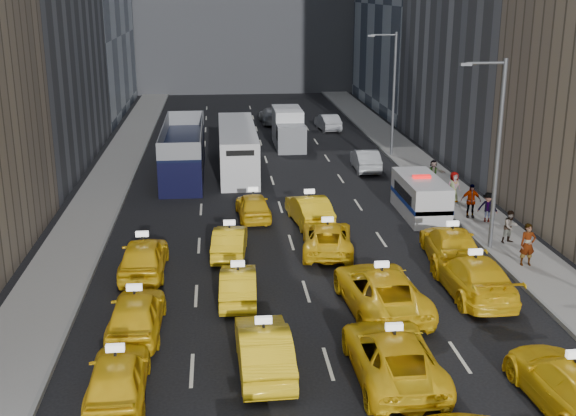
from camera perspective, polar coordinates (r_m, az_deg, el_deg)
name	(u,v)px	position (r m, az deg, el deg)	size (l,w,h in m)	color
ground	(338,396)	(22.85, 3.98, -14.60)	(160.00, 160.00, 0.00)	black
sidewalk_west	(105,188)	(46.28, -14.23, 1.58)	(3.00, 90.00, 0.15)	gray
sidewalk_east	(434,179)	(47.82, 11.50, 2.25)	(3.00, 90.00, 0.15)	gray
curb_west	(129,187)	(46.08, -12.45, 1.66)	(0.15, 90.00, 0.18)	slate
curb_east	(413,179)	(47.41, 9.82, 2.24)	(0.15, 90.00, 0.18)	slate
streetlight_near	(496,149)	(34.36, 16.09, 4.50)	(2.15, 0.22, 9.00)	#595B60
streetlight_far	(392,90)	(53.17, 8.24, 9.21)	(2.15, 0.22, 9.00)	#595B60
taxi_4	(117,377)	(22.86, -13.33, -12.86)	(1.78, 4.41, 1.50)	yellow
taxi_5	(264,348)	(23.79, -1.93, -11.02)	(1.66, 4.77, 1.57)	yellow
taxi_6	(393,355)	(23.64, 8.28, -11.43)	(2.58, 5.59, 1.55)	yellow
taxi_7	(572,385)	(23.31, 21.51, -12.91)	(2.24, 5.52, 1.60)	yellow
taxi_8	(136,314)	(26.64, -11.92, -8.17)	(1.88, 4.68, 1.59)	yellow
taxi_9	(238,285)	(28.87, -3.96, -6.06)	(1.42, 4.08, 1.34)	yellow
taxi_10	(381,290)	(28.18, 7.34, -6.42)	(2.75, 5.95, 1.65)	yellow
taxi_11	(474,276)	(30.20, 14.45, -5.22)	(2.29, 5.63, 1.64)	yellow
taxi_12	(143,257)	(31.92, -11.35, -3.78)	(1.93, 4.80, 1.64)	yellow
taxi_13	(230,241)	(33.66, -4.62, -2.63)	(1.46, 4.18, 1.38)	yellow
taxi_14	(327,238)	(34.04, 3.11, -2.37)	(2.29, 4.96, 1.38)	yellow
taxi_15	(451,245)	(33.57, 12.77, -2.86)	(2.25, 5.52, 1.60)	yellow
taxi_16	(253,206)	(38.91, -2.76, 0.17)	(1.68, 4.18, 1.42)	yellow
taxi_17	(309,210)	(38.03, 1.69, -0.12)	(1.63, 4.69, 1.54)	yellow
nypd_van	(421,197)	(39.98, 10.43, 0.83)	(2.66, 5.49, 2.27)	silver
double_decker	(183,151)	(48.31, -8.27, 4.49)	(3.29, 11.57, 3.33)	black
city_bus	(237,149)	(49.36, -4.02, 4.70)	(3.69, 11.82, 3.00)	silver
box_truck	(288,129)	(56.85, 0.03, 6.30)	(2.50, 6.40, 2.88)	white
misc_car_0	(366,160)	(49.59, 6.15, 3.81)	(1.55, 4.44, 1.46)	#B1B5B9
misc_car_1	(178,129)	(61.12, -8.66, 6.21)	(2.42, 5.25, 1.46)	black
misc_car_2	(272,115)	(66.80, -1.27, 7.32)	(2.09, 5.14, 1.49)	gray
misc_car_3	(243,124)	(62.63, -3.61, 6.66)	(1.80, 4.47, 1.52)	black
misc_car_4	(328,122)	(63.85, 3.16, 6.82)	(1.50, 4.31, 1.42)	#B3B6BB
pedestrian_0	(528,245)	(33.58, 18.41, -2.76)	(0.70, 0.46, 1.92)	gray
pedestrian_1	(510,227)	(36.31, 17.16, -1.43)	(0.79, 0.43, 1.62)	gray
pedestrian_2	(488,207)	(39.26, 15.51, 0.06)	(1.03, 0.42, 1.59)	gray
pedestrian_3	(471,201)	(39.74, 14.24, 0.56)	(1.08, 0.49, 1.85)	gray
pedestrian_4	(454,187)	(42.47, 12.95, 1.64)	(0.86, 0.47, 1.76)	gray
pedestrian_5	(433,172)	(45.96, 11.40, 2.77)	(1.46, 0.42, 1.57)	gray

